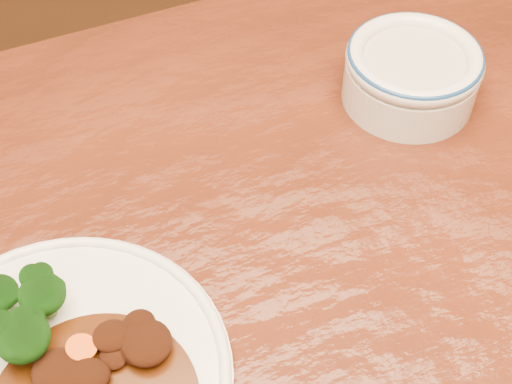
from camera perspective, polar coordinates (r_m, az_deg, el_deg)
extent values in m
cube|color=#54200E|center=(0.61, 5.76, -10.69)|extent=(1.60, 1.08, 0.04)
cylinder|color=white|center=(0.58, -15.52, -14.51)|extent=(0.27, 0.27, 0.01)
torus|color=white|center=(0.57, -15.65, -14.25)|extent=(0.26, 0.26, 0.01)
cylinder|color=#779D51|center=(0.60, -16.31, -8.87)|extent=(0.01, 0.01, 0.02)
ellipsoid|color=black|center=(0.58, -16.73, -7.84)|extent=(0.04, 0.04, 0.03)
cylinder|color=#779D51|center=(0.61, -19.48, -8.57)|extent=(0.01, 0.01, 0.02)
cylinder|color=#779D51|center=(0.58, -17.64, -12.03)|extent=(0.01, 0.01, 0.02)
ellipsoid|color=black|center=(0.56, -18.16, -10.99)|extent=(0.04, 0.04, 0.03)
ellipsoid|color=black|center=(0.55, -13.52, -14.26)|extent=(0.04, 0.03, 0.02)
ellipsoid|color=black|center=(0.56, -11.48, -11.22)|extent=(0.03, 0.03, 0.01)
ellipsoid|color=black|center=(0.56, -9.27, -12.13)|extent=(0.03, 0.03, 0.02)
ellipsoid|color=black|center=(0.56, -11.30, -12.76)|extent=(0.02, 0.02, 0.01)
ellipsoid|color=black|center=(0.56, -15.75, -13.67)|extent=(0.04, 0.04, 0.02)
ellipsoid|color=black|center=(0.57, -9.31, -10.36)|extent=(0.03, 0.03, 0.01)
ellipsoid|color=black|center=(0.56, -8.73, -11.84)|extent=(0.04, 0.04, 0.02)
cylinder|color=#D74B0B|center=(0.56, -13.81, -12.03)|extent=(0.03, 0.03, 0.01)
cylinder|color=silver|center=(0.76, 12.19, 8.60)|extent=(0.14, 0.14, 0.04)
cylinder|color=beige|center=(0.74, 12.53, 10.15)|extent=(0.10, 0.10, 0.01)
torus|color=silver|center=(0.74, 12.59, 10.42)|extent=(0.14, 0.14, 0.02)
torus|color=navy|center=(0.74, 12.65, 10.69)|extent=(0.14, 0.14, 0.01)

